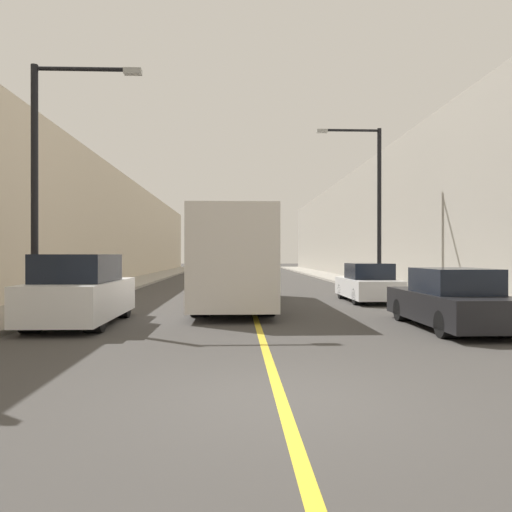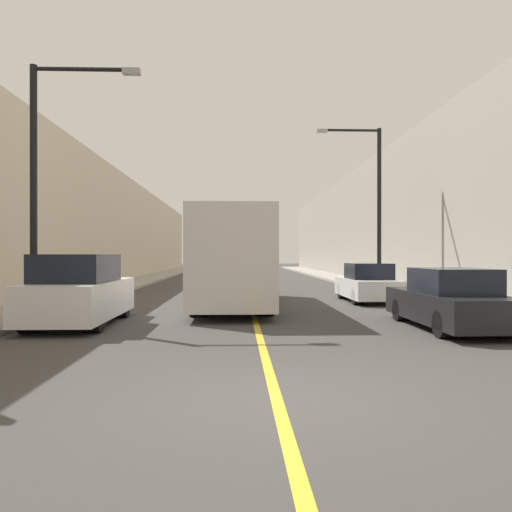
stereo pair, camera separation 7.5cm
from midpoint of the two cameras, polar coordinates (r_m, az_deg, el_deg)
ground_plane at (r=6.65m, az=2.74°, el=-16.17°), size 200.00×200.00×0.00m
sidewalk_left at (r=37.01m, az=-12.56°, el=-2.65°), size 2.58×72.00×0.15m
sidewalk_right at (r=37.22m, az=9.88°, el=-2.63°), size 2.58×72.00×0.15m
building_row_left at (r=37.75m, az=-17.49°, el=3.07°), size 4.00×72.00×7.61m
building_row_right at (r=38.08m, az=14.74°, el=3.64°), size 4.00×72.00×8.40m
road_center_line at (r=36.41m, az=-1.31°, el=-2.80°), size 0.16×72.00×0.01m
bus at (r=18.30m, az=-2.55°, el=-0.21°), size 2.56×10.07×3.30m
parked_suv_left at (r=14.10m, az=-19.41°, el=-3.93°), size 1.93×4.60×1.88m
car_right_near at (r=13.56m, az=21.41°, el=-4.85°), size 1.80×4.72×1.53m
car_right_mid at (r=20.37m, az=12.72°, el=-3.19°), size 1.76×4.24×1.53m
street_lamp_left at (r=15.38m, az=-22.85°, el=9.06°), size 3.08×0.24×7.05m
street_lamp_right at (r=24.40m, az=13.33°, el=6.56°), size 3.08×0.24×7.71m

